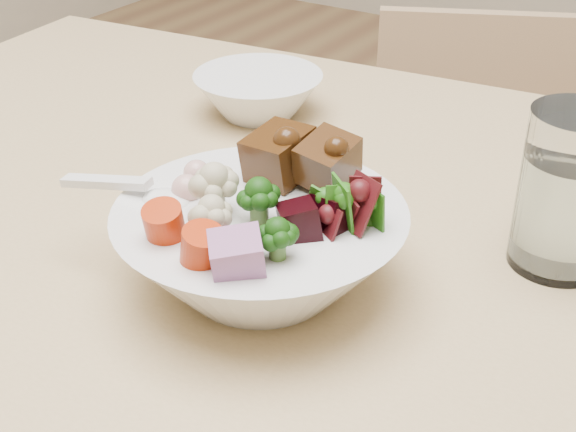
{
  "coord_description": "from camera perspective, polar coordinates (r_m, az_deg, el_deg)",
  "views": [
    {
      "loc": [
        0.33,
        -0.47,
        1.14
      ],
      "look_at": [
        0.06,
        -0.06,
        0.84
      ],
      "focal_mm": 50.0,
      "sensor_mm": 36.0,
      "label": 1
    }
  ],
  "objects": [
    {
      "name": "side_bowl",
      "position": [
        0.89,
        -2.13,
        8.6
      ],
      "size": [
        0.14,
        0.14,
        0.05
      ],
      "primitive_type": null,
      "color": "white",
      "rests_on": "dining_table"
    },
    {
      "name": "water_glass",
      "position": [
        0.65,
        19.23,
        1.27
      ],
      "size": [
        0.08,
        0.08,
        0.13
      ],
      "color": "silver",
      "rests_on": "dining_table"
    },
    {
      "name": "food_bowl",
      "position": [
        0.6,
        -1.76,
        -1.86
      ],
      "size": [
        0.22,
        0.22,
        0.12
      ],
      "color": "white",
      "rests_on": "dining_table"
    },
    {
      "name": "chair_far",
      "position": [
        1.38,
        12.99,
        -0.91
      ],
      "size": [
        0.47,
        0.47,
        0.77
      ],
      "rotation": [
        0.0,
        0.0,
        0.43
      ],
      "color": "tan",
      "rests_on": "ground"
    },
    {
      "name": "soup_spoon",
      "position": [
        0.61,
        -9.76,
        1.4
      ],
      "size": [
        0.11,
        0.04,
        0.02
      ],
      "rotation": [
        0.0,
        0.0,
        0.17
      ],
      "color": "white",
      "rests_on": "food_bowl"
    }
  ]
}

